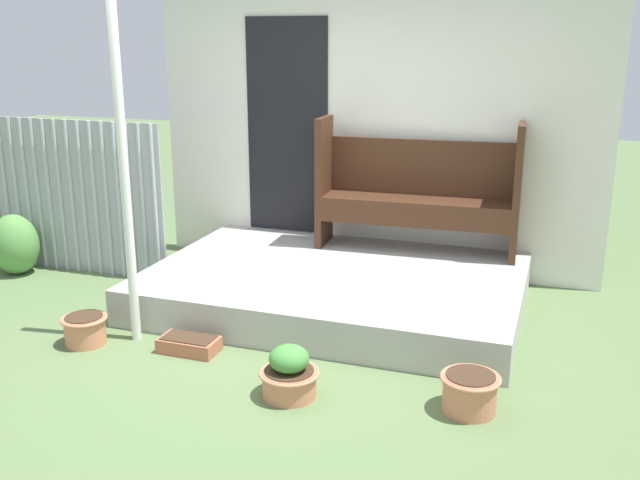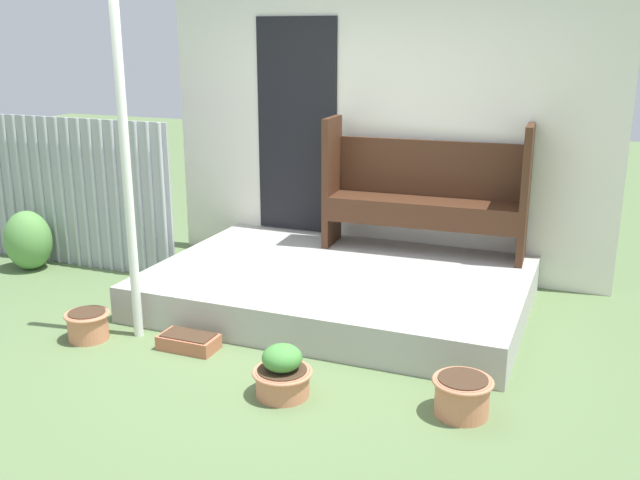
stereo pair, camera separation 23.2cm
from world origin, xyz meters
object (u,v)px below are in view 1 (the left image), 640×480
(support_post, at_px, (124,177))
(planter_box_rect, at_px, (189,344))
(bench, at_px, (418,187))
(flower_pot_left, at_px, (85,328))
(flower_pot_right, at_px, (470,391))
(flower_pot_middle, at_px, (289,374))
(shrub_by_fence, at_px, (15,244))

(support_post, height_order, planter_box_rect, support_post)
(bench, height_order, planter_box_rect, bench)
(flower_pot_left, bearing_deg, flower_pot_right, -1.15)
(support_post, xyz_separation_m, flower_pot_left, (-0.29, -0.20, -1.08))
(flower_pot_middle, relative_size, planter_box_rect, 0.91)
(flower_pot_middle, distance_m, flower_pot_right, 1.08)
(flower_pot_right, bearing_deg, flower_pot_left, 178.85)
(support_post, xyz_separation_m, flower_pot_middle, (1.37, -0.43, -1.06))
(flower_pot_middle, xyz_separation_m, shrub_by_fence, (-3.25, 1.34, 0.14))
(support_post, relative_size, flower_pot_middle, 6.41)
(bench, height_order, flower_pot_middle, bench)
(bench, xyz_separation_m, flower_pot_left, (-1.94, -2.14, -0.75))
(flower_pot_right, distance_m, planter_box_rect, 1.98)
(bench, xyz_separation_m, planter_box_rect, (-1.17, -2.01, -0.81))
(support_post, xyz_separation_m, planter_box_rect, (0.47, -0.07, -1.15))
(shrub_by_fence, bearing_deg, flower_pot_middle, -22.44)
(flower_pot_middle, distance_m, shrub_by_fence, 3.52)
(flower_pot_left, height_order, planter_box_rect, flower_pot_left)
(support_post, height_order, flower_pot_right, support_post)
(support_post, height_order, shrub_by_fence, support_post)
(support_post, distance_m, flower_pot_middle, 1.78)
(support_post, distance_m, flower_pot_left, 1.14)
(flower_pot_middle, bearing_deg, flower_pot_left, 172.04)
(bench, xyz_separation_m, flower_pot_middle, (-0.27, -2.37, -0.72))
(flower_pot_middle, height_order, flower_pot_right, flower_pot_middle)
(support_post, xyz_separation_m, shrub_by_fence, (-1.88, 0.91, -0.92))
(flower_pot_left, relative_size, planter_box_rect, 0.79)
(flower_pot_right, xyz_separation_m, planter_box_rect, (-1.97, 0.18, -0.07))
(flower_pot_left, relative_size, flower_pot_middle, 0.88)
(flower_pot_left, height_order, flower_pot_right, flower_pot_right)
(support_post, xyz_separation_m, flower_pot_right, (2.44, -0.25, -1.07))
(bench, xyz_separation_m, flower_pot_right, (0.79, -2.19, -0.73))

